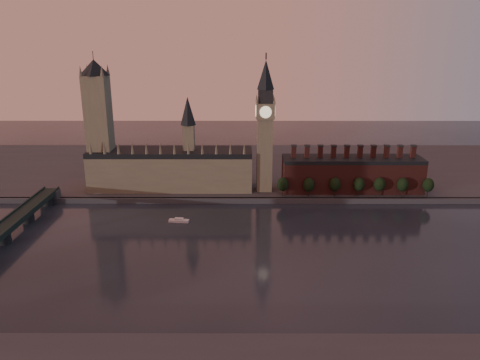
% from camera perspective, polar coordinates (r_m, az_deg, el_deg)
% --- Properties ---
extents(ground, '(900.00, 900.00, 0.00)m').
position_cam_1_polar(ground, '(277.01, 1.90, -9.22)').
color(ground, black).
rests_on(ground, ground).
extents(north_bank, '(900.00, 182.00, 4.00)m').
position_cam_1_polar(north_bank, '(442.92, 1.23, 1.35)').
color(north_bank, '#414045').
rests_on(north_bank, ground).
extents(palace_of_westminster, '(130.00, 30.30, 74.00)m').
position_cam_1_polar(palace_of_westminster, '(380.88, -8.32, 1.57)').
color(palace_of_westminster, '#7A7257').
rests_on(palace_of_westminster, north_bank).
extents(victoria_tower, '(24.00, 24.00, 108.00)m').
position_cam_1_polar(victoria_tower, '(384.98, -16.83, 6.90)').
color(victoria_tower, '#7A7257').
rests_on(victoria_tower, north_bank).
extents(big_ben, '(15.00, 15.00, 107.00)m').
position_cam_1_polar(big_ben, '(364.43, 3.06, 6.70)').
color(big_ben, '#7A7257').
rests_on(big_ben, north_bank).
extents(chimney_block, '(110.00, 25.00, 37.00)m').
position_cam_1_polar(chimney_block, '(383.43, 13.47, 0.78)').
color(chimney_block, '#5A2722').
rests_on(chimney_block, north_bank).
extents(embankment_tree_0, '(8.60, 8.60, 14.88)m').
position_cam_1_polar(embankment_tree_0, '(361.48, 5.23, -0.53)').
color(embankment_tree_0, black).
rests_on(embankment_tree_0, north_bank).
extents(embankment_tree_1, '(8.60, 8.60, 14.88)m').
position_cam_1_polar(embankment_tree_1, '(362.77, 8.38, -0.58)').
color(embankment_tree_1, black).
rests_on(embankment_tree_1, north_bank).
extents(embankment_tree_2, '(8.60, 8.60, 14.88)m').
position_cam_1_polar(embankment_tree_2, '(367.20, 11.49, -0.52)').
color(embankment_tree_2, black).
rests_on(embankment_tree_2, north_bank).
extents(embankment_tree_3, '(8.60, 8.60, 14.88)m').
position_cam_1_polar(embankment_tree_3, '(371.29, 14.29, -0.52)').
color(embankment_tree_3, black).
rests_on(embankment_tree_3, north_bank).
extents(embankment_tree_4, '(8.60, 8.60, 14.88)m').
position_cam_1_polar(embankment_tree_4, '(375.68, 16.65, -0.51)').
color(embankment_tree_4, black).
rests_on(embankment_tree_4, north_bank).
extents(embankment_tree_5, '(8.60, 8.60, 14.88)m').
position_cam_1_polar(embankment_tree_5, '(380.31, 19.21, -0.54)').
color(embankment_tree_5, black).
rests_on(embankment_tree_5, north_bank).
extents(embankment_tree_6, '(8.60, 8.60, 14.88)m').
position_cam_1_polar(embankment_tree_6, '(386.38, 21.97, -0.57)').
color(embankment_tree_6, black).
rests_on(embankment_tree_6, north_bank).
extents(river_boat, '(14.19, 5.36, 2.77)m').
position_cam_1_polar(river_boat, '(326.60, -7.45, -4.90)').
color(river_boat, silver).
rests_on(river_boat, ground).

